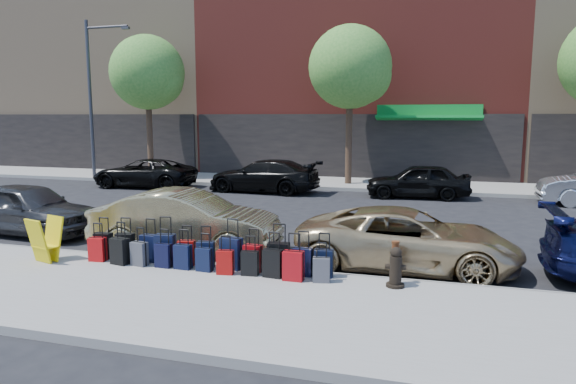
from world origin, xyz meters
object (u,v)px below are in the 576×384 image
(tree_center, at_px, (353,69))
(streetlight, at_px, (93,90))
(car_far_1, at_px, (264,176))
(suitcase_front_5, at_px, (206,254))
(bollard, at_px, (395,262))
(car_near_2, at_px, (407,239))
(fire_hydrant, at_px, (396,268))
(tree_left, at_px, (150,74))
(car_near_1, at_px, (187,221))
(display_rack, at_px, (45,240))
(car_near_0, at_px, (27,209))
(car_far_2, at_px, (418,181))
(car_far_0, at_px, (144,173))

(tree_center, distance_m, streetlight, 13.48)
(streetlight, relative_size, car_far_1, 1.63)
(suitcase_front_5, height_order, bollard, suitcase_front_5)
(car_near_2, bearing_deg, fire_hydrant, 176.59)
(tree_left, relative_size, car_near_1, 1.60)
(tree_left, bearing_deg, car_near_1, -56.25)
(fire_hydrant, height_order, car_near_2, car_near_2)
(streetlight, height_order, display_rack, streetlight)
(tree_center, bearing_deg, car_near_0, -119.80)
(tree_center, distance_m, suitcase_front_5, 15.19)
(tree_center, xyz_separation_m, streetlight, (-13.44, -0.70, -0.75))
(tree_center, bearing_deg, fire_hydrant, -77.55)
(tree_center, relative_size, car_near_2, 1.53)
(display_rack, xyz_separation_m, car_far_2, (7.37, 12.31, 0.07))
(car_near_0, bearing_deg, car_far_2, -42.36)
(fire_hydrant, bearing_deg, car_far_0, 137.38)
(car_near_0, bearing_deg, car_near_2, -88.10)
(tree_left, relative_size, streetlight, 0.91)
(streetlight, bearing_deg, display_rack, -57.09)
(display_rack, relative_size, car_near_0, 0.23)
(car_far_1, bearing_deg, car_far_0, -84.73)
(fire_hydrant, bearing_deg, car_far_1, 119.76)
(suitcase_front_5, distance_m, car_far_1, 11.82)
(car_near_2, bearing_deg, car_far_0, 51.75)
(car_far_0, bearing_deg, suitcase_front_5, 35.01)
(streetlight, bearing_deg, car_far_2, -6.61)
(fire_hydrant, bearing_deg, tree_left, 133.70)
(tree_left, xyz_separation_m, bollard, (13.67, -14.33, -4.84))
(tree_left, relative_size, suitcase_front_5, 8.30)
(car_near_1, distance_m, car_far_1, 10.07)
(tree_left, relative_size, car_near_2, 1.53)
(fire_hydrant, relative_size, car_far_0, 0.16)
(fire_hydrant, distance_m, bollard, 0.18)
(suitcase_front_5, distance_m, car_far_2, 12.33)
(car_near_0, distance_m, car_far_2, 14.14)
(streetlight, distance_m, fire_hydrant, 22.01)
(bollard, relative_size, car_near_0, 0.19)
(bollard, xyz_separation_m, display_rack, (-7.41, -0.60, 0.05))
(bollard, height_order, car_near_2, car_near_2)
(car_near_0, relative_size, car_near_2, 0.91)
(tree_left, distance_m, display_rack, 16.88)
(car_near_1, bearing_deg, car_near_0, 80.57)
(car_far_1, bearing_deg, suitcase_front_5, 17.34)
(tree_left, bearing_deg, car_far_0, -66.68)
(car_near_1, bearing_deg, tree_center, -13.51)
(car_near_2, bearing_deg, car_near_0, 87.77)
(display_rack, xyz_separation_m, car_near_0, (-2.85, 2.55, 0.10))
(car_far_2, bearing_deg, display_rack, -35.17)
(suitcase_front_5, relative_size, car_far_0, 0.18)
(car_far_2, bearing_deg, bollard, -4.09)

